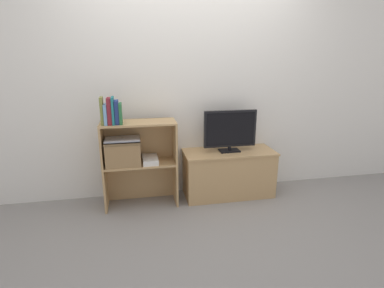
{
  "coord_description": "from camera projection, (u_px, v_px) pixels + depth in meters",
  "views": [
    {
      "loc": [
        -0.57,
        -2.79,
        1.53
      ],
      "look_at": [
        0.0,
        0.16,
        0.64
      ],
      "focal_mm": 28.0,
      "sensor_mm": 36.0,
      "label": 1
    }
  ],
  "objects": [
    {
      "name": "ground_plane",
      "position": [
        195.0,
        206.0,
        3.17
      ],
      "size": [
        16.0,
        16.0,
        0.0
      ],
      "primitive_type": "plane",
      "color": "gray"
    },
    {
      "name": "wall_back",
      "position": [
        187.0,
        87.0,
        3.24
      ],
      "size": [
        10.0,
        0.05,
        2.4
      ],
      "color": "silver",
      "rests_on": "ground_plane"
    },
    {
      "name": "tv_stand",
      "position": [
        228.0,
        173.0,
        3.36
      ],
      "size": [
        1.0,
        0.42,
        0.52
      ],
      "color": "tan",
      "rests_on": "ground_plane"
    },
    {
      "name": "tv",
      "position": [
        230.0,
        130.0,
        3.22
      ],
      "size": [
        0.58,
        0.14,
        0.45
      ],
      "color": "black",
      "rests_on": "tv_stand"
    },
    {
      "name": "bookshelf_lower_tier",
      "position": [
        141.0,
        176.0,
        3.19
      ],
      "size": [
        0.75,
        0.32,
        0.47
      ],
      "color": "tan",
      "rests_on": "ground_plane"
    },
    {
      "name": "bookshelf_upper_tier",
      "position": [
        139.0,
        136.0,
        3.06
      ],
      "size": [
        0.75,
        0.32,
        0.43
      ],
      "color": "tan",
      "rests_on": "bookshelf_lower_tier"
    },
    {
      "name": "book_olive",
      "position": [
        102.0,
        111.0,
        2.81
      ],
      "size": [
        0.03,
        0.12,
        0.26
      ],
      "color": "olive",
      "rests_on": "bookshelf_upper_tier"
    },
    {
      "name": "book_skyblue",
      "position": [
        106.0,
        114.0,
        2.83
      ],
      "size": [
        0.03,
        0.15,
        0.19
      ],
      "color": "#709ECC",
      "rests_on": "bookshelf_upper_tier"
    },
    {
      "name": "book_maroon",
      "position": [
        109.0,
        111.0,
        2.82
      ],
      "size": [
        0.04,
        0.13,
        0.25
      ],
      "color": "maroon",
      "rests_on": "bookshelf_upper_tier"
    },
    {
      "name": "book_teal",
      "position": [
        113.0,
        111.0,
        2.83
      ],
      "size": [
        0.02,
        0.15,
        0.26
      ],
      "color": "#1E7075",
      "rests_on": "bookshelf_upper_tier"
    },
    {
      "name": "book_navy",
      "position": [
        117.0,
        112.0,
        2.84
      ],
      "size": [
        0.04,
        0.12,
        0.23
      ],
      "color": "navy",
      "rests_on": "bookshelf_upper_tier"
    },
    {
      "name": "book_forest",
      "position": [
        121.0,
        114.0,
        2.85
      ],
      "size": [
        0.03,
        0.14,
        0.2
      ],
      "color": "#286638",
      "rests_on": "bookshelf_upper_tier"
    },
    {
      "name": "storage_basket_left",
      "position": [
        123.0,
        151.0,
        3.0
      ],
      "size": [
        0.35,
        0.29,
        0.25
      ],
      "color": "#937047",
      "rests_on": "bookshelf_lower_tier"
    },
    {
      "name": "laptop",
      "position": [
        122.0,
        139.0,
        2.96
      ],
      "size": [
        0.34,
        0.22,
        0.02
      ],
      "color": "#BCBCC1",
      "rests_on": "storage_basket_left"
    },
    {
      "name": "magazine_stack",
      "position": [
        150.0,
        160.0,
        3.08
      ],
      "size": [
        0.15,
        0.27,
        0.05
      ],
      "color": "silver",
      "rests_on": "bookshelf_lower_tier"
    }
  ]
}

